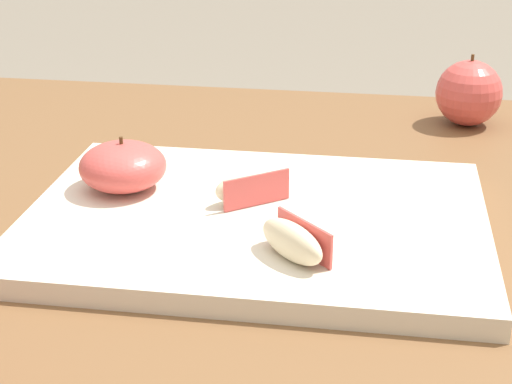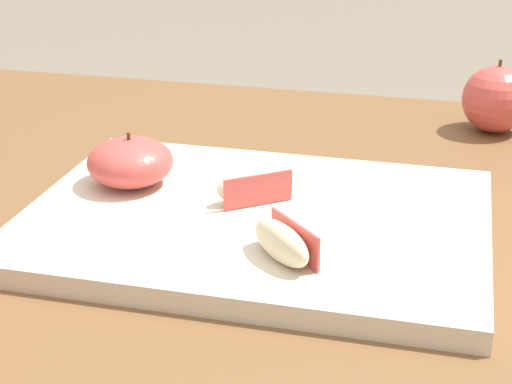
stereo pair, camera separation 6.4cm
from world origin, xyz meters
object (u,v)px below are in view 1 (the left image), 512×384
object	(u,v)px
cutting_board	(256,222)
apple_wedge_left	(251,186)
whole_apple_pink_lady	(469,93)
apple_half_skin_up	(123,166)
apple_wedge_right	(293,241)

from	to	relation	value
cutting_board	apple_wedge_left	xyz separation A→B (m)	(-0.01, 0.02, 0.03)
apple_wedge_left	whole_apple_pink_lady	distance (m)	0.40
apple_half_skin_up	whole_apple_pink_lady	bearing A→B (deg)	41.68
apple_half_skin_up	apple_wedge_left	xyz separation A→B (m)	(0.13, -0.01, -0.01)
apple_wedge_right	apple_wedge_left	bearing A→B (deg)	115.94
cutting_board	apple_half_skin_up	world-z (taller)	apple_half_skin_up
whole_apple_pink_lady	cutting_board	bearing A→B (deg)	-121.85
apple_wedge_right	apple_wedge_left	size ratio (longest dim) A/B	0.95
cutting_board	apple_wedge_left	bearing A→B (deg)	111.00
apple_wedge_right	whole_apple_pink_lady	bearing A→B (deg)	68.31
cutting_board	apple_wedge_left	world-z (taller)	apple_wedge_left
apple_half_skin_up	whole_apple_pink_lady	world-z (taller)	whole_apple_pink_lady
apple_half_skin_up	apple_wedge_right	world-z (taller)	apple_half_skin_up
cutting_board	apple_wedge_left	size ratio (longest dim) A/B	5.88
cutting_board	whole_apple_pink_lady	bearing A→B (deg)	58.15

